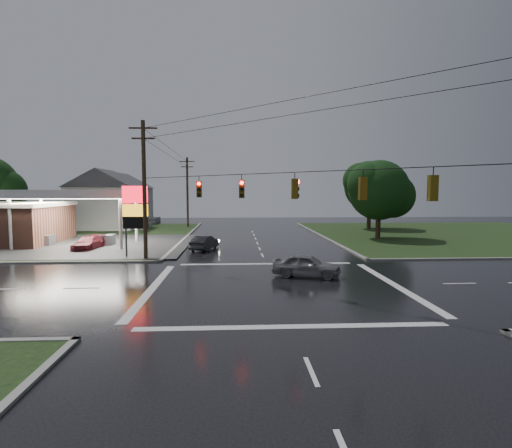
{
  "coord_description": "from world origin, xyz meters",
  "views": [
    {
      "loc": [
        -2.29,
        -22.64,
        5.48
      ],
      "look_at": [
        -0.74,
        7.29,
        3.0
      ],
      "focal_mm": 28.0,
      "sensor_mm": 36.0,
      "label": 1
    }
  ],
  "objects_px": {
    "house_far": "(122,197)",
    "utility_pole_n": "(187,191)",
    "pylon_sign": "(135,209)",
    "tree_ne_near": "(380,190)",
    "tree_ne_far": "(371,186)",
    "car_pump": "(88,243)",
    "utility_pole_nw": "(144,188)",
    "car_north": "(204,243)",
    "gas_station": "(9,220)",
    "car_crossing": "(306,265)",
    "house_near": "(106,199)"
  },
  "relations": [
    {
      "from": "car_north",
      "to": "car_pump",
      "type": "bearing_deg",
      "value": 13.5
    },
    {
      "from": "car_crossing",
      "to": "car_pump",
      "type": "distance_m",
      "value": 22.39
    },
    {
      "from": "gas_station",
      "to": "utility_pole_nw",
      "type": "relative_size",
      "value": 2.38
    },
    {
      "from": "house_far",
      "to": "utility_pole_n",
      "type": "bearing_deg",
      "value": -38.77
    },
    {
      "from": "tree_ne_near",
      "to": "car_north",
      "type": "distance_m",
      "value": 21.31
    },
    {
      "from": "car_north",
      "to": "house_far",
      "type": "bearing_deg",
      "value": -46.18
    },
    {
      "from": "pylon_sign",
      "to": "car_north",
      "type": "height_order",
      "value": "pylon_sign"
    },
    {
      "from": "utility_pole_nw",
      "to": "utility_pole_n",
      "type": "xyz_separation_m",
      "value": [
        0.0,
        28.5,
        -0.25
      ]
    },
    {
      "from": "utility_pole_n",
      "to": "tree_ne_far",
      "type": "height_order",
      "value": "utility_pole_n"
    },
    {
      "from": "utility_pole_nw",
      "to": "car_pump",
      "type": "height_order",
      "value": "utility_pole_nw"
    },
    {
      "from": "house_near",
      "to": "gas_station",
      "type": "bearing_deg",
      "value": -106.17
    },
    {
      "from": "house_far",
      "to": "tree_ne_near",
      "type": "height_order",
      "value": "tree_ne_near"
    },
    {
      "from": "utility_pole_nw",
      "to": "house_near",
      "type": "bearing_deg",
      "value": 113.37
    },
    {
      "from": "gas_station",
      "to": "utility_pole_n",
      "type": "height_order",
      "value": "utility_pole_n"
    },
    {
      "from": "utility_pole_nw",
      "to": "car_pump",
      "type": "distance_m",
      "value": 10.12
    },
    {
      "from": "gas_station",
      "to": "house_near",
      "type": "height_order",
      "value": "house_near"
    },
    {
      "from": "utility_pole_n",
      "to": "house_near",
      "type": "bearing_deg",
      "value": -170.09
    },
    {
      "from": "utility_pole_n",
      "to": "tree_ne_near",
      "type": "distance_m",
      "value": 28.55
    },
    {
      "from": "car_north",
      "to": "tree_ne_near",
      "type": "bearing_deg",
      "value": -141.63
    },
    {
      "from": "utility_pole_n",
      "to": "car_crossing",
      "type": "distance_m",
      "value": 37.79
    },
    {
      "from": "utility_pole_nw",
      "to": "car_north",
      "type": "height_order",
      "value": "utility_pole_nw"
    },
    {
      "from": "gas_station",
      "to": "house_near",
      "type": "xyz_separation_m",
      "value": [
        4.73,
        16.3,
        1.86
      ]
    },
    {
      "from": "house_near",
      "to": "tree_ne_far",
      "type": "distance_m",
      "value": 38.19
    },
    {
      "from": "pylon_sign",
      "to": "utility_pole_nw",
      "type": "xyz_separation_m",
      "value": [
        1.0,
        -1.0,
        1.71
      ]
    },
    {
      "from": "gas_station",
      "to": "house_near",
      "type": "relative_size",
      "value": 2.37
    },
    {
      "from": "pylon_sign",
      "to": "tree_ne_near",
      "type": "distance_m",
      "value": 27.23
    },
    {
      "from": "gas_station",
      "to": "car_north",
      "type": "relative_size",
      "value": 6.41
    },
    {
      "from": "tree_ne_far",
      "to": "car_north",
      "type": "distance_m",
      "value": 30.15
    },
    {
      "from": "tree_ne_far",
      "to": "car_crossing",
      "type": "bearing_deg",
      "value": -115.26
    },
    {
      "from": "tree_ne_far",
      "to": "car_crossing",
      "type": "distance_m",
      "value": 35.36
    },
    {
      "from": "car_pump",
      "to": "tree_ne_far",
      "type": "bearing_deg",
      "value": 35.22
    },
    {
      "from": "house_near",
      "to": "car_crossing",
      "type": "relative_size",
      "value": 2.54
    },
    {
      "from": "pylon_sign",
      "to": "utility_pole_n",
      "type": "bearing_deg",
      "value": 87.92
    },
    {
      "from": "pylon_sign",
      "to": "car_crossing",
      "type": "height_order",
      "value": "pylon_sign"
    },
    {
      "from": "house_far",
      "to": "utility_pole_nw",
      "type": "bearing_deg",
      "value": -72.08
    },
    {
      "from": "pylon_sign",
      "to": "house_far",
      "type": "height_order",
      "value": "house_far"
    },
    {
      "from": "tree_ne_near",
      "to": "car_north",
      "type": "relative_size",
      "value": 2.2
    },
    {
      "from": "house_far",
      "to": "tree_ne_near",
      "type": "relative_size",
      "value": 1.23
    },
    {
      "from": "pylon_sign",
      "to": "tree_ne_far",
      "type": "distance_m",
      "value": 36.35
    },
    {
      "from": "house_near",
      "to": "tree_ne_near",
      "type": "distance_m",
      "value": 37.8
    },
    {
      "from": "utility_pole_n",
      "to": "tree_ne_near",
      "type": "height_order",
      "value": "utility_pole_n"
    },
    {
      "from": "gas_station",
      "to": "utility_pole_nw",
      "type": "xyz_separation_m",
      "value": [
        16.18,
        -10.2,
        3.17
      ]
    },
    {
      "from": "gas_station",
      "to": "car_pump",
      "type": "distance_m",
      "value": 10.74
    },
    {
      "from": "car_crossing",
      "to": "tree_ne_far",
      "type": "bearing_deg",
      "value": -8.11
    },
    {
      "from": "pylon_sign",
      "to": "tree_ne_far",
      "type": "xyz_separation_m",
      "value": [
        27.65,
        23.49,
        2.17
      ]
    },
    {
      "from": "tree_ne_far",
      "to": "gas_station",
      "type": "bearing_deg",
      "value": -161.54
    },
    {
      "from": "utility_pole_nw",
      "to": "car_north",
      "type": "relative_size",
      "value": 2.69
    },
    {
      "from": "house_far",
      "to": "car_north",
      "type": "distance_m",
      "value": 37.62
    },
    {
      "from": "utility_pole_nw",
      "to": "pylon_sign",
      "type": "bearing_deg",
      "value": 135.0
    },
    {
      "from": "tree_ne_far",
      "to": "car_pump",
      "type": "bearing_deg",
      "value": -150.57
    }
  ]
}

